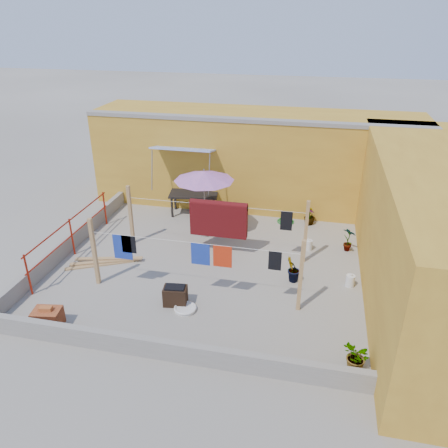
% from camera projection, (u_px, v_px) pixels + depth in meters
% --- Properties ---
extents(ground, '(80.00, 80.00, 0.00)m').
position_uv_depth(ground, '(208.00, 266.00, 11.80)').
color(ground, '#9E998E').
rests_on(ground, ground).
extents(wall_back, '(11.00, 3.27, 3.21)m').
position_uv_depth(wall_back, '(255.00, 158.00, 15.12)').
color(wall_back, gold).
rests_on(wall_back, ground).
extents(wall_right, '(2.40, 9.00, 3.20)m').
position_uv_depth(wall_right, '(425.00, 232.00, 10.09)').
color(wall_right, gold).
rests_on(wall_right, ground).
extents(parapet_front, '(8.30, 0.16, 0.44)m').
position_uv_depth(parapet_front, '(163.00, 349.00, 8.56)').
color(parapet_front, gray).
rests_on(parapet_front, ground).
extents(parapet_left, '(0.16, 7.30, 0.44)m').
position_uv_depth(parapet_left, '(70.00, 243.00, 12.49)').
color(parapet_left, gray).
rests_on(parapet_left, ground).
extents(red_railing, '(0.05, 4.20, 1.10)m').
position_uv_depth(red_railing, '(71.00, 231.00, 12.06)').
color(red_railing, '#A22110').
rests_on(red_railing, ground).
extents(clothesline_rig, '(5.09, 2.35, 1.80)m').
position_uv_depth(clothesline_rig, '(216.00, 224.00, 11.81)').
color(clothesline_rig, tan).
rests_on(clothesline_rig, ground).
extents(patio_umbrella, '(1.81, 1.81, 2.12)m').
position_uv_depth(patio_umbrella, '(204.00, 176.00, 12.61)').
color(patio_umbrella, gray).
rests_on(patio_umbrella, ground).
extents(outdoor_table, '(1.70, 1.04, 0.75)m').
position_uv_depth(outdoor_table, '(194.00, 195.00, 14.57)').
color(outdoor_table, black).
rests_on(outdoor_table, ground).
extents(brick_stack, '(0.65, 0.52, 0.51)m').
position_uv_depth(brick_stack, '(48.00, 318.00, 9.43)').
color(brick_stack, '#9C4224').
rests_on(brick_stack, ground).
extents(lumber_pile, '(1.90, 0.99, 0.12)m').
position_uv_depth(lumber_pile, '(104.00, 262.00, 11.88)').
color(lumber_pile, tan).
rests_on(lumber_pile, ground).
extents(brazier, '(0.58, 0.43, 0.49)m').
position_uv_depth(brazier, '(175.00, 295.00, 10.16)').
color(brazier, black).
rests_on(brazier, ground).
extents(white_basin, '(0.52, 0.52, 0.09)m').
position_uv_depth(white_basin, '(185.00, 309.00, 10.02)').
color(white_basin, silver).
rests_on(white_basin, ground).
extents(water_jug_a, '(0.22, 0.22, 0.35)m').
position_uv_depth(water_jug_a, '(350.00, 281.00, 10.86)').
color(water_jug_a, silver).
rests_on(water_jug_a, ground).
extents(water_jug_b, '(0.22, 0.22, 0.34)m').
position_uv_depth(water_jug_b, '(309.00, 245.00, 12.54)').
color(water_jug_b, silver).
rests_on(water_jug_b, ground).
extents(green_hose, '(0.56, 0.56, 0.08)m').
position_uv_depth(green_hose, '(286.00, 221.00, 14.24)').
color(green_hose, '#197025').
rests_on(green_hose, ground).
extents(plant_back_a, '(0.97, 0.93, 0.82)m').
position_uv_depth(plant_back_a, '(222.00, 220.00, 13.46)').
color(plant_back_a, '#195418').
rests_on(plant_back_a, ground).
extents(plant_back_b, '(0.38, 0.38, 0.60)m').
position_uv_depth(plant_back_b, '(310.00, 216.00, 13.98)').
color(plant_back_b, '#195418').
rests_on(plant_back_b, ground).
extents(plant_right_a, '(0.47, 0.45, 0.74)m').
position_uv_depth(plant_right_a, '(349.00, 239.00, 12.39)').
color(plant_right_a, '#195418').
rests_on(plant_right_a, ground).
extents(plant_right_b, '(0.48, 0.50, 0.72)m').
position_uv_depth(plant_right_b, '(293.00, 270.00, 10.95)').
color(plant_right_b, '#195418').
rests_on(plant_right_b, ground).
extents(plant_right_c, '(0.61, 0.65, 0.60)m').
position_uv_depth(plant_right_c, '(357.00, 358.00, 8.23)').
color(plant_right_c, '#195418').
rests_on(plant_right_c, ground).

